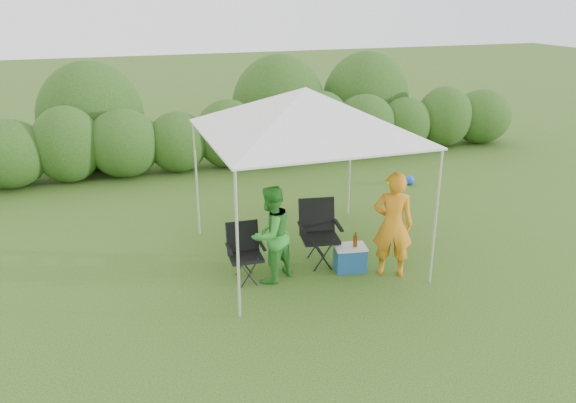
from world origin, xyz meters
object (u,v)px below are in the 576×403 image
object	(u,v)px
man	(393,225)
woman	(271,234)
chair_left	(244,248)
cooler	(350,258)
chair_right	(319,228)
canopy	(306,111)

from	to	relation	value
man	woman	world-z (taller)	man
chair_left	cooler	size ratio (longest dim) A/B	1.61
woman	man	bearing A→B (deg)	136.84
chair_right	woman	bearing A→B (deg)	-149.91
chair_right	woman	distance (m)	1.00
chair_left	woman	distance (m)	0.49
canopy	man	distance (m)	2.20
canopy	woman	size ratio (longest dim) A/B	2.04
cooler	canopy	bearing A→B (deg)	135.56
canopy	man	world-z (taller)	canopy
chair_right	cooler	world-z (taller)	chair_right
man	cooler	xyz separation A→B (m)	(-0.54, 0.34, -0.64)
chair_left	man	bearing A→B (deg)	-12.89
chair_right	man	xyz separation A→B (m)	(0.90, -0.79, 0.25)
chair_left	cooler	bearing A→B (deg)	-6.82
canopy	chair_right	world-z (taller)	canopy
woman	cooler	world-z (taller)	woman
canopy	man	size ratio (longest dim) A/B	1.83
man	chair_left	bearing A→B (deg)	10.77
canopy	woman	xyz separation A→B (m)	(-0.77, -0.62, -1.70)
chair_right	man	bearing A→B (deg)	-32.14
chair_right	cooler	xyz separation A→B (m)	(0.36, -0.45, -0.38)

